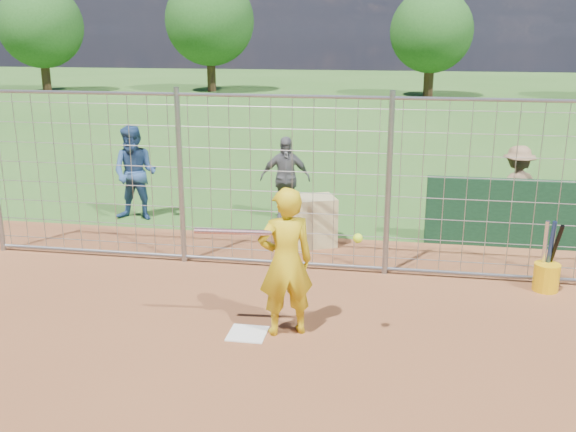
% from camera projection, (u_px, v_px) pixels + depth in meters
% --- Properties ---
extents(ground, '(100.00, 100.00, 0.00)m').
position_uv_depth(ground, '(251.00, 327.00, 7.56)').
color(ground, '#2D591E').
rests_on(ground, ground).
extents(home_plate, '(0.43, 0.43, 0.02)m').
position_uv_depth(home_plate, '(247.00, 334.00, 7.37)').
color(home_plate, silver).
rests_on(home_plate, ground).
extents(dugout_wall, '(2.60, 0.20, 1.10)m').
position_uv_depth(dugout_wall, '(509.00, 213.00, 10.25)').
color(dugout_wall, '#11381E').
rests_on(dugout_wall, ground).
extents(batter, '(0.74, 0.63, 1.73)m').
position_uv_depth(batter, '(286.00, 262.00, 7.18)').
color(batter, gold).
rests_on(batter, ground).
extents(bystander_a, '(0.85, 0.66, 1.73)m').
position_uv_depth(bystander_a, '(135.00, 173.00, 11.63)').
color(bystander_a, navy).
rests_on(bystander_a, ground).
extents(bystander_b, '(0.96, 0.54, 1.55)m').
position_uv_depth(bystander_b, '(285.00, 179.00, 11.63)').
color(bystander_b, '#57585C').
rests_on(bystander_b, ground).
extents(bystander_c, '(1.09, 0.82, 1.49)m').
position_uv_depth(bystander_c, '(516.00, 189.00, 11.00)').
color(bystander_c, '#88674A').
rests_on(bystander_c, ground).
extents(equipment_bin, '(0.95, 0.82, 0.80)m').
position_uv_depth(equipment_bin, '(309.00, 221.00, 10.34)').
color(equipment_bin, '#C8B77D').
rests_on(equipment_bin, ground).
extents(equipment_in_play, '(1.85, 0.13, 0.10)m').
position_uv_depth(equipment_in_play, '(262.00, 233.00, 6.96)').
color(equipment_in_play, silver).
rests_on(equipment_in_play, ground).
extents(bucket_with_bats, '(0.34, 0.40, 0.98)m').
position_uv_depth(bucket_with_bats, '(547.00, 273.00, 8.56)').
color(bucket_with_bats, '#E8AA0C').
rests_on(bucket_with_bats, ground).
extents(backstop_fence, '(9.08, 0.08, 2.60)m').
position_uv_depth(backstop_fence, '(282.00, 184.00, 9.10)').
color(backstop_fence, gray).
rests_on(backstop_fence, ground).
extents(tree_line, '(44.66, 6.72, 6.48)m').
position_uv_depth(tree_line, '(434.00, 23.00, 32.62)').
color(tree_line, '#3F2B19').
rests_on(tree_line, ground).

